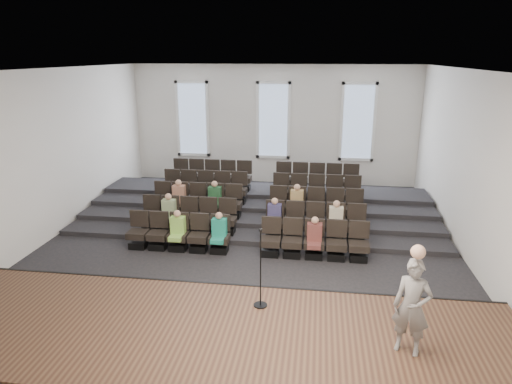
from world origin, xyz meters
TOP-DOWN VIEW (x-y plane):
  - ground at (0.00, 0.00)m, footprint 14.00×14.00m
  - ceiling at (0.00, 0.00)m, footprint 12.00×14.00m
  - wall_back at (0.00, 7.02)m, footprint 12.00×0.04m
  - wall_front at (0.00, -7.02)m, footprint 12.00×0.04m
  - wall_left at (-6.02, 0.00)m, footprint 0.04×14.00m
  - wall_right at (6.02, 0.00)m, footprint 0.04×14.00m
  - stage at (0.00, -5.10)m, footprint 11.80×3.60m
  - stage_lip at (0.00, -3.33)m, footprint 11.80×0.06m
  - risers at (0.00, 3.17)m, footprint 11.80×4.80m
  - seating_rows at (-0.00, 1.54)m, footprint 6.80×4.70m
  - windows at (0.00, 6.95)m, footprint 8.44×0.10m
  - audience at (-0.28, 0.45)m, footprint 5.45×2.64m
  - speaker at (3.59, -5.23)m, footprint 0.73×0.60m
  - mic_stand at (0.90, -4.11)m, footprint 0.28×0.28m

SIDE VIEW (x-z plane):
  - ground at x=0.00m, z-range 0.00..0.00m
  - risers at x=0.00m, z-range -0.10..0.50m
  - stage at x=0.00m, z-range 0.00..0.50m
  - stage_lip at x=0.00m, z-range -0.01..0.51m
  - seating_rows at x=0.00m, z-range -0.15..1.52m
  - audience at x=-0.28m, z-range 0.28..1.38m
  - mic_stand at x=0.90m, z-range 0.16..1.84m
  - speaker at x=3.59m, z-range 0.50..2.20m
  - wall_back at x=0.00m, z-range 0.00..5.00m
  - wall_front at x=0.00m, z-range 0.00..5.00m
  - wall_left at x=-6.02m, z-range 0.00..5.00m
  - wall_right at x=6.02m, z-range 0.00..5.00m
  - windows at x=0.00m, z-range 1.08..4.32m
  - ceiling at x=0.00m, z-range 5.00..5.02m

